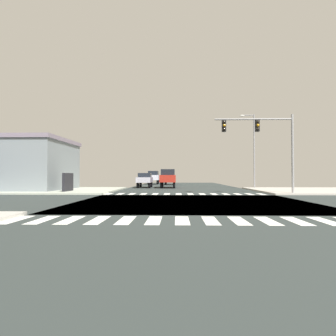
{
  "coord_description": "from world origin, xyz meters",
  "views": [
    {
      "loc": [
        -0.96,
        -17.71,
        1.61
      ],
      "look_at": [
        -1.58,
        4.36,
        2.15
      ],
      "focal_mm": 31.29,
      "sensor_mm": 36.0,
      "label": 1
    }
  ],
  "objects_px": {
    "sedan_leading_1": "(145,179)",
    "traffic_signal_mast": "(262,135)",
    "street_lamp": "(252,145)",
    "suv_farside_2": "(154,176)",
    "bank_building": "(3,165)",
    "sedan_middle_2": "(170,178)",
    "suv_nearside_1": "(168,177)"
  },
  "relations": [
    {
      "from": "sedan_leading_1",
      "to": "traffic_signal_mast",
      "type": "bearing_deg",
      "value": 131.17
    },
    {
      "from": "street_lamp",
      "to": "suv_farside_2",
      "type": "xyz_separation_m",
      "value": [
        -13.04,
        17.31,
        -3.82
      ]
    },
    {
      "from": "suv_farside_2",
      "to": "sedan_leading_1",
      "type": "distance_m",
      "value": 14.49
    },
    {
      "from": "traffic_signal_mast",
      "to": "bank_building",
      "type": "xyz_separation_m",
      "value": [
        -25.37,
        5.37,
        -2.26
      ]
    },
    {
      "from": "bank_building",
      "to": "sedan_middle_2",
      "type": "distance_m",
      "value": 25.6
    },
    {
      "from": "sedan_leading_1",
      "to": "sedan_middle_2",
      "type": "relative_size",
      "value": 1.0
    },
    {
      "from": "traffic_signal_mast",
      "to": "suv_nearside_1",
      "type": "height_order",
      "value": "traffic_signal_mast"
    },
    {
      "from": "street_lamp",
      "to": "suv_nearside_1",
      "type": "distance_m",
      "value": 11.01
    },
    {
      "from": "traffic_signal_mast",
      "to": "suv_nearside_1",
      "type": "xyz_separation_m",
      "value": [
        -8.28,
        12.49,
        -3.57
      ]
    },
    {
      "from": "sedan_middle_2",
      "to": "street_lamp",
      "type": "bearing_deg",
      "value": 125.09
    },
    {
      "from": "suv_nearside_1",
      "to": "sedan_leading_1",
      "type": "distance_m",
      "value": 3.04
    },
    {
      "from": "traffic_signal_mast",
      "to": "street_lamp",
      "type": "xyz_separation_m",
      "value": [
        1.76,
        10.08,
        0.25
      ]
    },
    {
      "from": "sedan_leading_1",
      "to": "suv_nearside_1",
      "type": "bearing_deg",
      "value": 172.17
    },
    {
      "from": "street_lamp",
      "to": "suv_farside_2",
      "type": "bearing_deg",
      "value": 127.0
    },
    {
      "from": "bank_building",
      "to": "suv_nearside_1",
      "type": "distance_m",
      "value": 18.56
    },
    {
      "from": "suv_farside_2",
      "to": "sedan_middle_2",
      "type": "distance_m",
      "value": 4.26
    },
    {
      "from": "street_lamp",
      "to": "suv_nearside_1",
      "type": "relative_size",
      "value": 1.92
    },
    {
      "from": "sedan_leading_1",
      "to": "sedan_middle_2",
      "type": "xyz_separation_m",
      "value": [
        3.0,
        11.47,
        0.0
      ]
    },
    {
      "from": "traffic_signal_mast",
      "to": "sedan_leading_1",
      "type": "bearing_deg",
      "value": 131.17
    },
    {
      "from": "suv_nearside_1",
      "to": "street_lamp",
      "type": "bearing_deg",
      "value": 166.5
    },
    {
      "from": "street_lamp",
      "to": "suv_farside_2",
      "type": "height_order",
      "value": "street_lamp"
    },
    {
      "from": "sedan_leading_1",
      "to": "sedan_middle_2",
      "type": "distance_m",
      "value": 11.86
    },
    {
      "from": "traffic_signal_mast",
      "to": "sedan_middle_2",
      "type": "relative_size",
      "value": 1.56
    },
    {
      "from": "traffic_signal_mast",
      "to": "sedan_middle_2",
      "type": "distance_m",
      "value": 26.03
    },
    {
      "from": "suv_nearside_1",
      "to": "suv_farside_2",
      "type": "height_order",
      "value": "same"
    },
    {
      "from": "traffic_signal_mast",
      "to": "street_lamp",
      "type": "distance_m",
      "value": 10.23
    },
    {
      "from": "sedan_middle_2",
      "to": "suv_nearside_1",
      "type": "bearing_deg",
      "value": 90.0
    },
    {
      "from": "sedan_leading_1",
      "to": "street_lamp",
      "type": "bearing_deg",
      "value": 167.79
    },
    {
      "from": "street_lamp",
      "to": "sedan_leading_1",
      "type": "bearing_deg",
      "value": 167.79
    },
    {
      "from": "traffic_signal_mast",
      "to": "suv_farside_2",
      "type": "bearing_deg",
      "value": 112.39
    },
    {
      "from": "suv_farside_2",
      "to": "sedan_leading_1",
      "type": "bearing_deg",
      "value": 90.0
    },
    {
      "from": "bank_building",
      "to": "sedan_middle_2",
      "type": "xyz_separation_m",
      "value": [
        17.09,
        19.0,
        -1.59
      ]
    }
  ]
}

